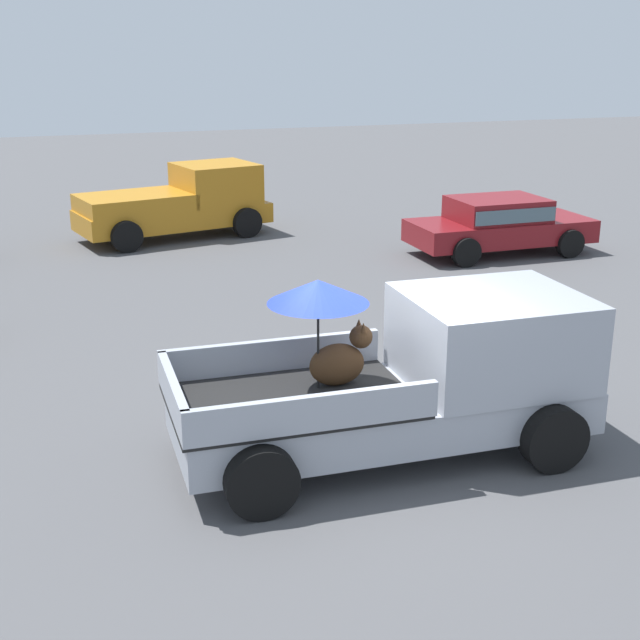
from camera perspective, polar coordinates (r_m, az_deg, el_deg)
The scene contains 4 objects.
ground_plane at distance 10.72m, azimuth 4.14°, elevation -8.76°, with size 80.00×80.00×0.00m, color #4C4C4F.
pickup_truck_main at distance 10.50m, azimuth 6.58°, elevation -3.66°, with size 5.11×2.39×2.21m.
pickup_truck_red at distance 22.50m, azimuth -9.17°, elevation 7.66°, with size 5.07×2.94×1.80m.
parked_sedan_far at distance 20.81m, azimuth 11.74°, elevation 6.32°, with size 4.31×2.00×1.33m.
Camera 1 is at (-3.86, -8.76, 4.81)m, focal length 48.43 mm.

